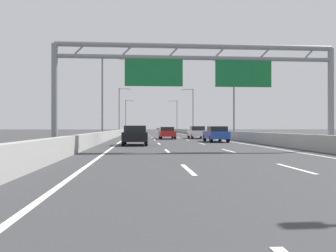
% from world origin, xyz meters
% --- Properties ---
extents(ground_plane, '(260.00, 260.00, 0.00)m').
position_xyz_m(ground_plane, '(0.00, 100.00, 0.00)').
color(ground_plane, '#38383A').
extents(lane_dash_left_1, '(0.16, 3.00, 0.01)m').
position_xyz_m(lane_dash_left_1, '(-1.80, 12.50, 0.01)').
color(lane_dash_left_1, white).
rests_on(lane_dash_left_1, ground_plane).
extents(lane_dash_left_2, '(0.16, 3.00, 0.01)m').
position_xyz_m(lane_dash_left_2, '(-1.80, 21.50, 0.01)').
color(lane_dash_left_2, white).
rests_on(lane_dash_left_2, ground_plane).
extents(lane_dash_left_3, '(0.16, 3.00, 0.01)m').
position_xyz_m(lane_dash_left_3, '(-1.80, 30.50, 0.01)').
color(lane_dash_left_3, white).
rests_on(lane_dash_left_3, ground_plane).
extents(lane_dash_left_4, '(0.16, 3.00, 0.01)m').
position_xyz_m(lane_dash_left_4, '(-1.80, 39.50, 0.01)').
color(lane_dash_left_4, white).
rests_on(lane_dash_left_4, ground_plane).
extents(lane_dash_left_5, '(0.16, 3.00, 0.01)m').
position_xyz_m(lane_dash_left_5, '(-1.80, 48.50, 0.01)').
color(lane_dash_left_5, white).
rests_on(lane_dash_left_5, ground_plane).
extents(lane_dash_left_6, '(0.16, 3.00, 0.01)m').
position_xyz_m(lane_dash_left_6, '(-1.80, 57.50, 0.01)').
color(lane_dash_left_6, white).
rests_on(lane_dash_left_6, ground_plane).
extents(lane_dash_left_7, '(0.16, 3.00, 0.01)m').
position_xyz_m(lane_dash_left_7, '(-1.80, 66.50, 0.01)').
color(lane_dash_left_7, white).
rests_on(lane_dash_left_7, ground_plane).
extents(lane_dash_left_8, '(0.16, 3.00, 0.01)m').
position_xyz_m(lane_dash_left_8, '(-1.80, 75.50, 0.01)').
color(lane_dash_left_8, white).
rests_on(lane_dash_left_8, ground_plane).
extents(lane_dash_left_9, '(0.16, 3.00, 0.01)m').
position_xyz_m(lane_dash_left_9, '(-1.80, 84.50, 0.01)').
color(lane_dash_left_9, white).
rests_on(lane_dash_left_9, ground_plane).
extents(lane_dash_left_10, '(0.16, 3.00, 0.01)m').
position_xyz_m(lane_dash_left_10, '(-1.80, 93.50, 0.01)').
color(lane_dash_left_10, white).
rests_on(lane_dash_left_10, ground_plane).
extents(lane_dash_left_11, '(0.16, 3.00, 0.01)m').
position_xyz_m(lane_dash_left_11, '(-1.80, 102.50, 0.01)').
color(lane_dash_left_11, white).
rests_on(lane_dash_left_11, ground_plane).
extents(lane_dash_left_12, '(0.16, 3.00, 0.01)m').
position_xyz_m(lane_dash_left_12, '(-1.80, 111.50, 0.01)').
color(lane_dash_left_12, white).
rests_on(lane_dash_left_12, ground_plane).
extents(lane_dash_left_13, '(0.16, 3.00, 0.01)m').
position_xyz_m(lane_dash_left_13, '(-1.80, 120.50, 0.01)').
color(lane_dash_left_13, white).
rests_on(lane_dash_left_13, ground_plane).
extents(lane_dash_left_14, '(0.16, 3.00, 0.01)m').
position_xyz_m(lane_dash_left_14, '(-1.80, 129.50, 0.01)').
color(lane_dash_left_14, white).
rests_on(lane_dash_left_14, ground_plane).
extents(lane_dash_left_15, '(0.16, 3.00, 0.01)m').
position_xyz_m(lane_dash_left_15, '(-1.80, 138.50, 0.01)').
color(lane_dash_left_15, white).
rests_on(lane_dash_left_15, ground_plane).
extents(lane_dash_left_16, '(0.16, 3.00, 0.01)m').
position_xyz_m(lane_dash_left_16, '(-1.80, 147.50, 0.01)').
color(lane_dash_left_16, white).
rests_on(lane_dash_left_16, ground_plane).
extents(lane_dash_left_17, '(0.16, 3.00, 0.01)m').
position_xyz_m(lane_dash_left_17, '(-1.80, 156.50, 0.01)').
color(lane_dash_left_17, white).
rests_on(lane_dash_left_17, ground_plane).
extents(lane_dash_right_1, '(0.16, 3.00, 0.01)m').
position_xyz_m(lane_dash_right_1, '(1.80, 12.50, 0.01)').
color(lane_dash_right_1, white).
rests_on(lane_dash_right_1, ground_plane).
extents(lane_dash_right_2, '(0.16, 3.00, 0.01)m').
position_xyz_m(lane_dash_right_2, '(1.80, 21.50, 0.01)').
color(lane_dash_right_2, white).
rests_on(lane_dash_right_2, ground_plane).
extents(lane_dash_right_3, '(0.16, 3.00, 0.01)m').
position_xyz_m(lane_dash_right_3, '(1.80, 30.50, 0.01)').
color(lane_dash_right_3, white).
rests_on(lane_dash_right_3, ground_plane).
extents(lane_dash_right_4, '(0.16, 3.00, 0.01)m').
position_xyz_m(lane_dash_right_4, '(1.80, 39.50, 0.01)').
color(lane_dash_right_4, white).
rests_on(lane_dash_right_4, ground_plane).
extents(lane_dash_right_5, '(0.16, 3.00, 0.01)m').
position_xyz_m(lane_dash_right_5, '(1.80, 48.50, 0.01)').
color(lane_dash_right_5, white).
rests_on(lane_dash_right_5, ground_plane).
extents(lane_dash_right_6, '(0.16, 3.00, 0.01)m').
position_xyz_m(lane_dash_right_6, '(1.80, 57.50, 0.01)').
color(lane_dash_right_6, white).
rests_on(lane_dash_right_6, ground_plane).
extents(lane_dash_right_7, '(0.16, 3.00, 0.01)m').
position_xyz_m(lane_dash_right_7, '(1.80, 66.50, 0.01)').
color(lane_dash_right_7, white).
rests_on(lane_dash_right_7, ground_plane).
extents(lane_dash_right_8, '(0.16, 3.00, 0.01)m').
position_xyz_m(lane_dash_right_8, '(1.80, 75.50, 0.01)').
color(lane_dash_right_8, white).
rests_on(lane_dash_right_8, ground_plane).
extents(lane_dash_right_9, '(0.16, 3.00, 0.01)m').
position_xyz_m(lane_dash_right_9, '(1.80, 84.50, 0.01)').
color(lane_dash_right_9, white).
rests_on(lane_dash_right_9, ground_plane).
extents(lane_dash_right_10, '(0.16, 3.00, 0.01)m').
position_xyz_m(lane_dash_right_10, '(1.80, 93.50, 0.01)').
color(lane_dash_right_10, white).
rests_on(lane_dash_right_10, ground_plane).
extents(lane_dash_right_11, '(0.16, 3.00, 0.01)m').
position_xyz_m(lane_dash_right_11, '(1.80, 102.50, 0.01)').
color(lane_dash_right_11, white).
rests_on(lane_dash_right_11, ground_plane).
extents(lane_dash_right_12, '(0.16, 3.00, 0.01)m').
position_xyz_m(lane_dash_right_12, '(1.80, 111.50, 0.01)').
color(lane_dash_right_12, white).
rests_on(lane_dash_right_12, ground_plane).
extents(lane_dash_right_13, '(0.16, 3.00, 0.01)m').
position_xyz_m(lane_dash_right_13, '(1.80, 120.50, 0.01)').
color(lane_dash_right_13, white).
rests_on(lane_dash_right_13, ground_plane).
extents(lane_dash_right_14, '(0.16, 3.00, 0.01)m').
position_xyz_m(lane_dash_right_14, '(1.80, 129.50, 0.01)').
color(lane_dash_right_14, white).
rests_on(lane_dash_right_14, ground_plane).
extents(lane_dash_right_15, '(0.16, 3.00, 0.01)m').
position_xyz_m(lane_dash_right_15, '(1.80, 138.50, 0.01)').
color(lane_dash_right_15, white).
rests_on(lane_dash_right_15, ground_plane).
extents(lane_dash_right_16, '(0.16, 3.00, 0.01)m').
position_xyz_m(lane_dash_right_16, '(1.80, 147.50, 0.01)').
color(lane_dash_right_16, white).
rests_on(lane_dash_right_16, ground_plane).
extents(lane_dash_right_17, '(0.16, 3.00, 0.01)m').
position_xyz_m(lane_dash_right_17, '(1.80, 156.50, 0.01)').
color(lane_dash_right_17, white).
rests_on(lane_dash_right_17, ground_plane).
extents(edge_line_left, '(0.16, 176.00, 0.01)m').
position_xyz_m(edge_line_left, '(-5.25, 88.00, 0.01)').
color(edge_line_left, white).
rests_on(edge_line_left, ground_plane).
extents(edge_line_right, '(0.16, 176.00, 0.01)m').
position_xyz_m(edge_line_right, '(5.25, 88.00, 0.01)').
color(edge_line_right, white).
rests_on(edge_line_right, ground_plane).
extents(barrier_left, '(0.45, 220.00, 0.95)m').
position_xyz_m(barrier_left, '(-6.90, 110.00, 0.47)').
color(barrier_left, '#9E9E99').
rests_on(barrier_left, ground_plane).
extents(barrier_right, '(0.45, 220.00, 0.95)m').
position_xyz_m(barrier_right, '(6.90, 110.00, 0.47)').
color(barrier_right, '#9E9E99').
rests_on(barrier_right, ground_plane).
extents(sign_gantry, '(16.89, 0.36, 6.36)m').
position_xyz_m(sign_gantry, '(0.03, 21.79, 4.83)').
color(sign_gantry, gray).
rests_on(sign_gantry, ground_plane).
extents(streetlamp_left_mid, '(2.58, 0.28, 9.50)m').
position_xyz_m(streetlamp_left_mid, '(-7.47, 42.12, 5.40)').
color(streetlamp_left_mid, slate).
rests_on(streetlamp_left_mid, ground_plane).
extents(streetlamp_right_mid, '(2.58, 0.28, 9.50)m').
position_xyz_m(streetlamp_right_mid, '(7.47, 42.12, 5.40)').
color(streetlamp_right_mid, slate).
rests_on(streetlamp_right_mid, ground_plane).
extents(streetlamp_left_far, '(2.58, 0.28, 9.50)m').
position_xyz_m(streetlamp_left_far, '(-7.47, 74.66, 5.40)').
color(streetlamp_left_far, slate).
rests_on(streetlamp_left_far, ground_plane).
extents(streetlamp_right_far, '(2.58, 0.28, 9.50)m').
position_xyz_m(streetlamp_right_far, '(7.47, 74.66, 5.40)').
color(streetlamp_right_far, slate).
rests_on(streetlamp_right_far, ground_plane).
extents(streetlamp_left_distant, '(2.58, 0.28, 9.50)m').
position_xyz_m(streetlamp_left_distant, '(-7.47, 107.21, 5.40)').
color(streetlamp_left_distant, slate).
rests_on(streetlamp_left_distant, ground_plane).
extents(streetlamp_right_distant, '(2.58, 0.28, 9.50)m').
position_xyz_m(streetlamp_right_distant, '(7.47, 107.21, 5.40)').
color(streetlamp_right_distant, slate).
rests_on(streetlamp_right_distant, ground_plane).
extents(red_car, '(1.79, 4.24, 1.42)m').
position_xyz_m(red_car, '(-0.19, 42.91, 0.74)').
color(red_car, red).
rests_on(red_car, ground_plane).
extents(orange_car, '(1.73, 4.25, 1.52)m').
position_xyz_m(orange_car, '(-3.70, 64.30, 0.77)').
color(orange_car, orange).
rests_on(orange_car, ground_plane).
extents(blue_car, '(1.76, 4.29, 1.47)m').
position_xyz_m(blue_car, '(3.77, 33.91, 0.76)').
color(blue_car, '#2347AD').
rests_on(blue_car, ground_plane).
extents(white_car, '(1.77, 4.16, 1.51)m').
position_xyz_m(white_car, '(3.55, 43.91, 0.76)').
color(white_car, silver).
rests_on(white_car, ground_plane).
extents(black_car, '(1.88, 4.19, 1.51)m').
position_xyz_m(black_car, '(-3.76, 28.57, 0.77)').
color(black_car, black).
rests_on(black_car, ground_plane).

